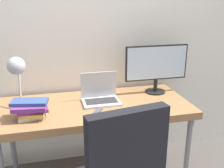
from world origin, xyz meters
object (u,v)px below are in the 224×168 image
at_px(monitor, 156,65).
at_px(laptop, 100,96).
at_px(book_stack, 31,109).
at_px(desk_lamp, 17,70).

bearing_deg(monitor, laptop, -168.59).
xyz_separation_m(laptop, monitor, (0.55, 0.11, 0.21)).
height_order(laptop, book_stack, laptop).
bearing_deg(book_stack, laptop, 19.18).
relative_size(laptop, monitor, 0.53).
height_order(laptop, desk_lamp, desk_lamp).
relative_size(laptop, book_stack, 1.12).
distance_m(laptop, monitor, 0.60).
bearing_deg(monitor, desk_lamp, -173.37).
relative_size(desk_lamp, book_stack, 1.55).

